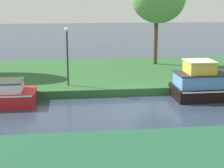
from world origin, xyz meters
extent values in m
plane|color=#293648|center=(0.00, 0.00, 0.00)|extent=(120.00, 120.00, 0.00)
cube|color=#2A592B|center=(0.00, 7.00, 0.20)|extent=(72.00, 10.00, 0.40)
cube|color=gold|center=(3.03, 1.20, 1.64)|extent=(1.36, 1.39, 0.66)
cube|color=beige|center=(3.03, 1.20, 1.99)|extent=(1.46, 1.48, 0.06)
cylinder|color=brown|center=(2.66, 9.23, 2.30)|extent=(0.30, 0.30, 3.80)
cylinder|color=#333338|center=(-3.77, 3.27, 1.89)|extent=(0.10, 0.10, 2.99)
sphere|color=white|center=(-3.77, 3.27, 3.51)|extent=(0.24, 0.24, 0.24)
camera|label=1|loc=(-3.68, -16.29, 5.17)|focal=57.12mm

